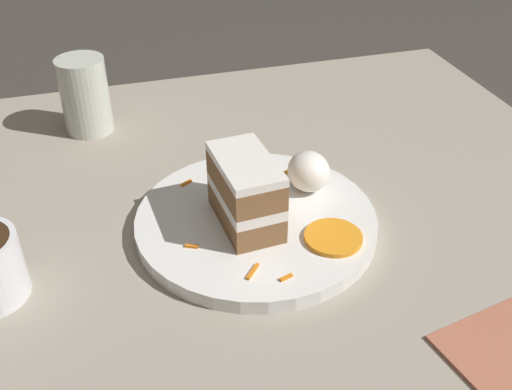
% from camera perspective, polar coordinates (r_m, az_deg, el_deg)
% --- Properties ---
extents(ground_plane, '(6.00, 6.00, 0.00)m').
position_cam_1_polar(ground_plane, '(0.72, -2.46, -6.45)').
color(ground_plane, '#38332D').
rests_on(ground_plane, ground).
extents(dining_table, '(0.98, 1.08, 0.02)m').
position_cam_1_polar(dining_table, '(0.71, -2.49, -5.70)').
color(dining_table, gray).
rests_on(dining_table, ground).
extents(plate, '(0.29, 0.29, 0.02)m').
position_cam_1_polar(plate, '(0.73, 0.00, -2.52)').
color(plate, white).
rests_on(plate, dining_table).
extents(cake_slice, '(0.11, 0.07, 0.09)m').
position_cam_1_polar(cake_slice, '(0.69, -0.99, 0.33)').
color(cake_slice, brown).
rests_on(cake_slice, plate).
extents(cream_dollop, '(0.06, 0.05, 0.05)m').
position_cam_1_polar(cream_dollop, '(0.76, 5.03, 2.26)').
color(cream_dollop, white).
rests_on(cream_dollop, plate).
extents(orange_garnish, '(0.07, 0.07, 0.01)m').
position_cam_1_polar(orange_garnish, '(0.69, 7.37, -4.03)').
color(orange_garnish, orange).
rests_on(orange_garnish, plate).
extents(carrot_shreds_scatter, '(0.22, 0.16, 0.00)m').
position_cam_1_polar(carrot_shreds_scatter, '(0.73, -0.26, -1.43)').
color(carrot_shreds_scatter, orange).
rests_on(carrot_shreds_scatter, plate).
extents(drinking_glass, '(0.07, 0.07, 0.12)m').
position_cam_1_polar(drinking_glass, '(0.95, -15.90, 8.68)').
color(drinking_glass, beige).
rests_on(drinking_glass, dining_table).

